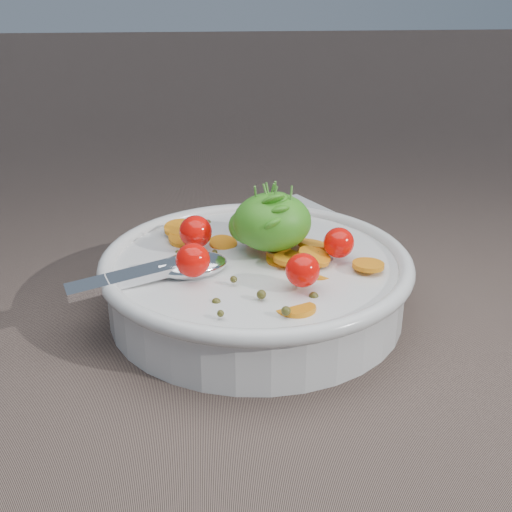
{
  "coord_description": "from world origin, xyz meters",
  "views": [
    {
      "loc": [
        -0.03,
        -0.56,
        0.3
      ],
      "look_at": [
        0.02,
        -0.01,
        0.06
      ],
      "focal_mm": 45.0,
      "sensor_mm": 36.0,
      "label": 1
    }
  ],
  "objects": [
    {
      "name": "napkin",
      "position": [
        0.07,
        0.22,
        0.0
      ],
      "size": [
        0.2,
        0.19,
        0.01
      ],
      "primitive_type": "cube",
      "rotation": [
        0.0,
        0.0,
        0.48
      ],
      "color": "silver",
      "rests_on": "ground"
    },
    {
      "name": "bowl",
      "position": [
        0.02,
        -0.01,
        0.03
      ],
      "size": [
        0.31,
        0.29,
        0.12
      ],
      "color": "silver",
      "rests_on": "ground"
    },
    {
      "name": "ground",
      "position": [
        0.0,
        0.0,
        0.0
      ],
      "size": [
        6.0,
        6.0,
        0.0
      ],
      "primitive_type": "plane",
      "color": "brown",
      "rests_on": "ground"
    }
  ]
}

